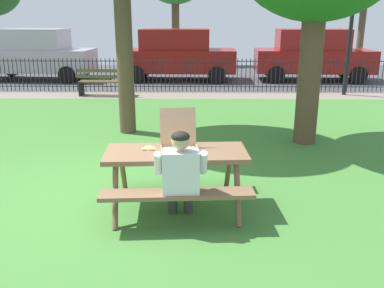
# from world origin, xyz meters

# --- Properties ---
(ground) EXTENTS (28.00, 12.43, 0.02)m
(ground) POSITION_xyz_m (0.00, 2.21, -0.01)
(ground) COLOR #427D34
(cobblestone_walkway) EXTENTS (28.00, 1.40, 0.01)m
(cobblestone_walkway) POSITION_xyz_m (0.00, 7.73, -0.00)
(cobblestone_walkway) COLOR gray
(street_asphalt) EXTENTS (28.00, 7.72, 0.01)m
(street_asphalt) POSITION_xyz_m (0.00, 12.29, -0.01)
(street_asphalt) COLOR #424247
(picnic_table_foreground) EXTENTS (1.89, 1.59, 0.79)m
(picnic_table_foreground) POSITION_xyz_m (1.16, -0.37, 0.60)
(picnic_table_foreground) COLOR brown
(picnic_table_foreground) RESTS_ON ground
(pizza_box_open) EXTENTS (0.53, 0.58, 0.51)m
(pizza_box_open) POSITION_xyz_m (1.19, -0.35, 0.87)
(pizza_box_open) COLOR tan
(pizza_box_open) RESTS_ON picnic_table_foreground
(pizza_slice_on_table) EXTENTS (0.16, 0.22, 0.02)m
(pizza_slice_on_table) POSITION_xyz_m (0.79, -0.27, 0.78)
(pizza_slice_on_table) COLOR #F9D268
(pizza_slice_on_table) RESTS_ON picnic_table_foreground
(adult_at_table) EXTENTS (0.62, 0.61, 1.19)m
(adult_at_table) POSITION_xyz_m (1.23, -0.87, 0.66)
(adult_at_table) COLOR #393939
(adult_at_table) RESTS_ON ground
(iron_fence_streetside) EXTENTS (22.12, 0.03, 1.08)m
(iron_fence_streetside) POSITION_xyz_m (-0.00, 8.43, 0.55)
(iron_fence_streetside) COLOR black
(iron_fence_streetside) RESTS_ON ground
(park_bench_center) EXTENTS (1.62, 0.54, 0.85)m
(park_bench_center) POSITION_xyz_m (-1.49, 7.59, 0.42)
(park_bench_center) COLOR brown
(park_bench_center) RESTS_ON ground
(lamp_post_walkway) EXTENTS (0.28, 0.28, 4.68)m
(lamp_post_walkway) POSITION_xyz_m (6.10, 7.88, 2.81)
(lamp_post_walkway) COLOR black
(lamp_post_walkway) RESTS_ON ground
(parked_car_far_left) EXTENTS (4.48, 2.08, 1.94)m
(parked_car_far_left) POSITION_xyz_m (-4.90, 10.99, 1.01)
(parked_car_far_left) COLOR #BCB1C1
(parked_car_far_left) RESTS_ON ground
(parked_car_left) EXTENTS (4.45, 2.01, 1.94)m
(parked_car_left) POSITION_xyz_m (0.63, 10.99, 1.01)
(parked_car_left) COLOR maroon
(parked_car_left) RESTS_ON ground
(parked_car_center) EXTENTS (4.47, 2.06, 1.94)m
(parked_car_center) POSITION_xyz_m (5.84, 10.99, 1.01)
(parked_car_center) COLOR maroon
(parked_car_center) RESTS_ON ground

